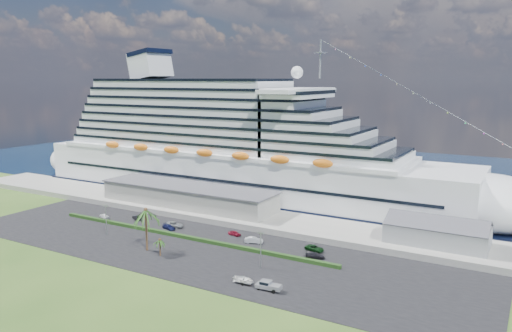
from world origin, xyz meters
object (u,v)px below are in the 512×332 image
Objects in this scene: parked_car_3 at (169,227)px; boat_trailer at (243,279)px; cruise_ship at (236,151)px; pickup_truck at (268,285)px.

boat_trailer reaches higher than parked_car_3.
cruise_ship is 34.63× the size of pickup_truck.
pickup_truck is at bearing -100.90° from parked_car_3.
pickup_truck is at bearing -53.46° from cruise_ship.
boat_trailer is at bearing 178.56° from pickup_truck.
cruise_ship is 46.73m from parked_car_3.
boat_trailer is (-5.99, 0.15, -0.04)m from pickup_truck.
parked_car_3 is at bearing 153.21° from pickup_truck.
cruise_ship is 36.09× the size of boat_trailer.
parked_car_3 is (4.84, -43.67, -15.92)m from cruise_ship.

